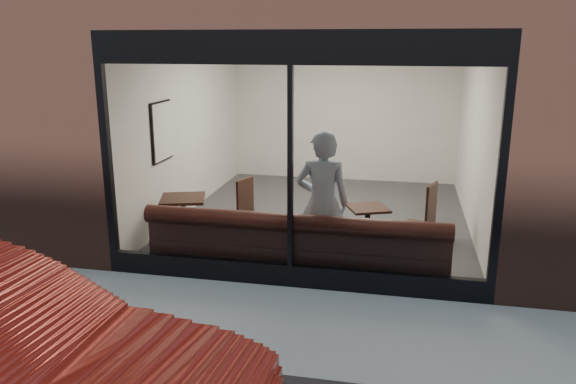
% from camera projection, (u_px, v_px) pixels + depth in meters
% --- Properties ---
extents(ground, '(120.00, 120.00, 0.00)m').
position_uv_depth(ground, '(247.00, 375.00, 5.32)').
color(ground, black).
rests_on(ground, ground).
extents(sidewalk_near, '(40.00, 2.00, 0.01)m').
position_uv_depth(sidewalk_near, '(271.00, 324.00, 6.27)').
color(sidewalk_near, gray).
rests_on(sidewalk_near, ground).
extents(kerb_near, '(40.00, 0.10, 0.12)m').
position_uv_depth(kerb_near, '(246.00, 372.00, 5.26)').
color(kerb_near, gray).
rests_on(kerb_near, ground).
extents(host_building_pier_left, '(2.50, 12.00, 3.20)m').
position_uv_depth(host_building_pier_left, '(185.00, 106.00, 13.21)').
color(host_building_pier_left, brown).
rests_on(host_building_pier_left, ground).
extents(host_building_pier_right, '(2.50, 12.00, 3.20)m').
position_uv_depth(host_building_pier_right, '(522.00, 114.00, 11.74)').
color(host_building_pier_right, brown).
rests_on(host_building_pier_right, ground).
extents(host_building_backfill, '(5.00, 6.00, 3.20)m').
position_uv_depth(host_building_backfill, '(356.00, 97.00, 15.31)').
color(host_building_backfill, brown).
rests_on(host_building_backfill, ground).
extents(cafe_floor, '(6.00, 6.00, 0.00)m').
position_uv_depth(cafe_floor, '(323.00, 217.00, 10.05)').
color(cafe_floor, '#2D2D30').
rests_on(cafe_floor, ground).
extents(cafe_ceiling, '(6.00, 6.00, 0.00)m').
position_uv_depth(cafe_ceiling, '(326.00, 34.00, 9.23)').
color(cafe_ceiling, white).
rests_on(cafe_ceiling, host_building_upper).
extents(cafe_wall_back, '(5.00, 0.00, 5.00)m').
position_uv_depth(cafe_wall_back, '(344.00, 110.00, 12.47)').
color(cafe_wall_back, silver).
rests_on(cafe_wall_back, ground).
extents(cafe_wall_left, '(0.00, 6.00, 6.00)m').
position_uv_depth(cafe_wall_left, '(188.00, 126.00, 10.13)').
color(cafe_wall_left, silver).
rests_on(cafe_wall_left, ground).
extents(cafe_wall_right, '(0.00, 6.00, 6.00)m').
position_uv_depth(cafe_wall_right, '(476.00, 134.00, 9.15)').
color(cafe_wall_right, silver).
rests_on(cafe_wall_right, ground).
extents(storefront_kick, '(5.00, 0.10, 0.30)m').
position_uv_depth(storefront_kick, '(290.00, 275.00, 7.22)').
color(storefront_kick, black).
rests_on(storefront_kick, ground).
extents(storefront_header, '(5.00, 0.10, 0.40)m').
position_uv_depth(storefront_header, '(291.00, 47.00, 6.49)').
color(storefront_header, black).
rests_on(storefront_header, host_building_upper).
extents(storefront_mullion, '(0.06, 0.10, 2.50)m').
position_uv_depth(storefront_mullion, '(290.00, 169.00, 6.86)').
color(storefront_mullion, black).
rests_on(storefront_mullion, storefront_kick).
extents(storefront_glass, '(4.80, 0.00, 4.80)m').
position_uv_depth(storefront_glass, '(290.00, 170.00, 6.83)').
color(storefront_glass, white).
rests_on(storefront_glass, storefront_kick).
extents(banquette, '(4.00, 0.55, 0.45)m').
position_uv_depth(banquette, '(296.00, 259.00, 7.58)').
color(banquette, '#3E1C16').
rests_on(banquette, cafe_floor).
extents(person, '(0.77, 0.55, 1.95)m').
position_uv_depth(person, '(322.00, 203.00, 7.49)').
color(person, '#A3BED7').
rests_on(person, cafe_floor).
extents(cafe_table_left, '(0.82, 0.82, 0.04)m').
position_uv_depth(cafe_table_left, '(183.00, 199.00, 8.58)').
color(cafe_table_left, black).
rests_on(cafe_table_left, cafe_floor).
extents(cafe_table_right, '(0.71, 0.71, 0.03)m').
position_uv_depth(cafe_table_right, '(368.00, 208.00, 8.10)').
color(cafe_table_right, black).
rests_on(cafe_table_right, cafe_floor).
extents(cafe_chair_left, '(0.55, 0.55, 0.04)m').
position_uv_depth(cafe_chair_left, '(236.00, 219.00, 9.21)').
color(cafe_chair_left, black).
rests_on(cafe_chair_left, cafe_floor).
extents(cafe_chair_right, '(0.60, 0.60, 0.04)m').
position_uv_depth(cafe_chair_right, '(418.00, 226.00, 8.89)').
color(cafe_chair_right, black).
rests_on(cafe_chair_right, cafe_floor).
extents(wall_poster, '(0.02, 0.68, 0.90)m').
position_uv_depth(wall_poster, '(163.00, 131.00, 8.98)').
color(wall_poster, white).
rests_on(wall_poster, cafe_wall_left).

